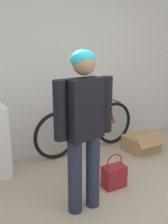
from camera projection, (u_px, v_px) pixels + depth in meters
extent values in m
cube|color=silver|center=(51.00, 68.00, 3.79)|extent=(8.00, 0.06, 2.60)
cube|color=white|center=(85.00, 125.00, 4.28)|extent=(0.08, 0.01, 0.12)
cylinder|color=#23283D|center=(75.00, 177.00, 2.57)|extent=(0.14, 0.14, 0.77)
cylinder|color=#23283D|center=(93.00, 172.00, 2.67)|extent=(0.14, 0.14, 0.77)
cube|color=black|center=(84.00, 109.00, 2.44)|extent=(0.40, 0.25, 0.58)
cylinder|color=black|center=(60.00, 111.00, 2.32)|extent=(0.12, 0.12, 0.55)
cylinder|color=black|center=(106.00, 104.00, 2.56)|extent=(0.12, 0.12, 0.55)
sphere|color=#A37556|center=(84.00, 64.00, 2.33)|extent=(0.21, 0.21, 0.21)
ellipsoid|color=#23B7CC|center=(83.00, 60.00, 2.34)|extent=(0.24, 0.22, 0.18)
torus|color=black|center=(56.00, 135.00, 3.78)|extent=(0.71, 0.10, 0.71)
torus|color=black|center=(114.00, 123.00, 4.36)|extent=(0.71, 0.10, 0.71)
cylinder|color=red|center=(69.00, 134.00, 3.90)|extent=(0.42, 0.06, 0.09)
cylinder|color=red|center=(65.00, 121.00, 3.82)|extent=(0.33, 0.06, 0.39)
cylinder|color=red|center=(77.00, 121.00, 3.93)|extent=(0.14, 0.04, 0.43)
cylinder|color=red|center=(95.00, 118.00, 4.11)|extent=(0.57, 0.08, 0.44)
cylinder|color=red|center=(92.00, 105.00, 4.03)|extent=(0.65, 0.08, 0.05)
cylinder|color=red|center=(111.00, 113.00, 4.28)|extent=(0.16, 0.04, 0.36)
cylinder|color=red|center=(109.00, 101.00, 4.20)|extent=(0.07, 0.04, 0.08)
cylinder|color=red|center=(110.00, 99.00, 4.21)|extent=(0.05, 0.46, 0.02)
ellipsoid|color=black|center=(74.00, 106.00, 3.84)|extent=(0.22, 0.09, 0.05)
cube|color=maroon|center=(114.00, 176.00, 3.08)|extent=(0.27, 0.17, 0.26)
torus|color=maroon|center=(115.00, 163.00, 3.03)|extent=(0.22, 0.02, 0.22)
cube|color=#A87F51|center=(141.00, 143.00, 4.13)|extent=(0.50, 0.39, 0.24)
cube|color=#A87F51|center=(151.00, 140.00, 3.94)|extent=(0.48, 0.14, 0.17)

